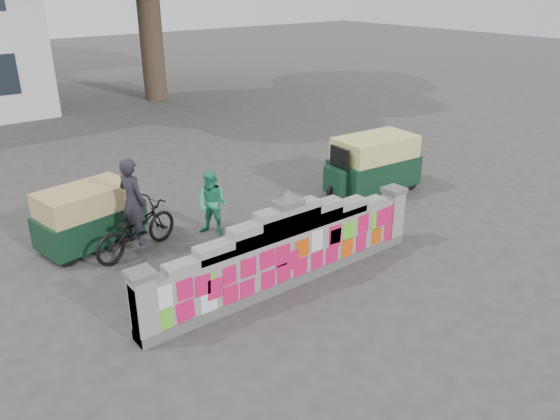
{
  "coord_description": "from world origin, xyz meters",
  "views": [
    {
      "loc": [
        -5.91,
        -7.33,
        5.64
      ],
      "look_at": [
        0.59,
        1.0,
        1.1
      ],
      "focal_mm": 35.0,
      "sensor_mm": 36.0,
      "label": 1
    }
  ],
  "objects": [
    {
      "name": "parapet_wall",
      "position": [
        -0.0,
        -0.01,
        0.75
      ],
      "size": [
        6.48,
        0.44,
        2.01
      ],
      "color": "#4C4C49",
      "rests_on": "ground"
    },
    {
      "name": "ground",
      "position": [
        0.0,
        0.0,
        0.0
      ],
      "size": [
        100.0,
        100.0,
        0.0
      ],
      "primitive_type": "plane",
      "color": "#383533",
      "rests_on": "ground"
    },
    {
      "name": "rickshaw_right",
      "position": [
        5.06,
        2.53,
        0.82
      ],
      "size": [
        2.9,
        1.51,
        1.58
      ],
      "rotation": [
        0.0,
        0.0,
        3.06
      ],
      "color": "#10301E",
      "rests_on": "ground"
    },
    {
      "name": "cyclist_rider",
      "position": [
        -1.77,
        3.1,
        0.96
      ],
      "size": [
        0.64,
        0.8,
        1.93
      ],
      "primitive_type": "imported",
      "rotation": [
        0.0,
        0.0,
        1.86
      ],
      "color": "black",
      "rests_on": "ground"
    },
    {
      "name": "rickshaw_left",
      "position": [
        -2.41,
        4.06,
        0.72
      ],
      "size": [
        2.58,
        1.53,
        1.39
      ],
      "rotation": [
        0.0,
        0.0,
        0.18
      ],
      "color": "black",
      "rests_on": "ground"
    },
    {
      "name": "cyclist_bike",
      "position": [
        -1.77,
        3.1,
        0.57
      ],
      "size": [
        2.29,
        1.33,
        1.14
      ],
      "primitive_type": "imported",
      "rotation": [
        0.0,
        0.0,
        1.86
      ],
      "color": "black",
      "rests_on": "ground"
    },
    {
      "name": "pedestrian",
      "position": [
        0.04,
        2.86,
        0.78
      ],
      "size": [
        0.89,
        0.95,
        1.55
      ],
      "primitive_type": "imported",
      "rotation": [
        0.0,
        0.0,
        -1.03
      ],
      "color": "#2B9E71",
      "rests_on": "ground"
    }
  ]
}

